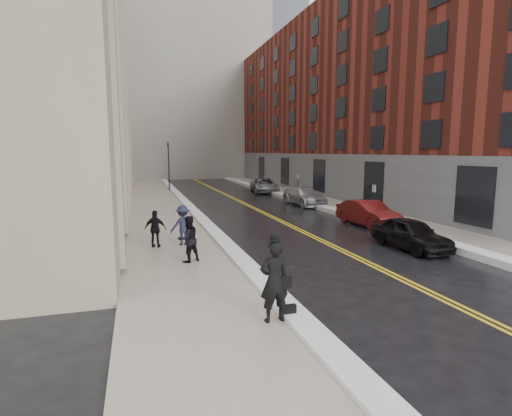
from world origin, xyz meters
TOP-DOWN VIEW (x-y plane):
  - ground at (0.00, 0.00)m, footprint 160.00×160.00m
  - sidewalk_left at (-4.50, 16.00)m, footprint 4.00×64.00m
  - sidewalk_right at (9.00, 16.00)m, footprint 3.00×64.00m
  - lane_stripe_a at (2.38, 16.00)m, footprint 0.12×64.00m
  - lane_stripe_b at (2.62, 16.00)m, footprint 0.12×64.00m
  - snow_ridge_left at (-2.20, 16.00)m, footprint 0.70×60.80m
  - snow_ridge_right at (7.15, 16.00)m, footprint 0.85×60.80m
  - building_right at (17.50, 23.00)m, footprint 14.00×50.00m
  - tower_far_center at (1.00, 56.00)m, footprint 28.00×16.00m
  - tower_far_right at (14.00, 66.00)m, footprint 22.00×18.00m
  - tower_far_left at (-12.00, 72.00)m, footprint 22.00×18.00m
  - traffic_signal at (-2.60, 30.00)m, footprint 0.18×0.15m
  - parking_sign_near at (7.90, 8.00)m, footprint 0.06×0.35m
  - parking_sign_far at (7.90, 20.00)m, footprint 0.06×0.35m
  - car_black at (5.46, 1.33)m, footprint 1.77×4.08m
  - car_maroon at (6.71, 6.69)m, footprint 1.86×4.52m
  - car_silver_near at (6.80, 15.97)m, footprint 2.36×5.10m
  - car_silver_far at (6.80, 26.26)m, footprint 3.18×5.63m
  - pedestrian_main at (-2.80, -4.34)m, footprint 0.76×0.52m
  - pedestrian_a at (-4.12, 1.54)m, footprint 1.03×0.93m
  - pedestrian_b at (-4.00, 4.36)m, footprint 1.24×0.88m
  - pedestrian_c at (-5.18, 4.23)m, footprint 1.01×0.66m

SIDE VIEW (x-z plane):
  - ground at x=0.00m, z-range 0.00..0.00m
  - lane_stripe_a at x=2.38m, z-range 0.00..0.01m
  - lane_stripe_b at x=2.62m, z-range 0.00..0.01m
  - sidewalk_left at x=-4.50m, z-range 0.00..0.15m
  - sidewalk_right at x=9.00m, z-range 0.00..0.15m
  - snow_ridge_left at x=-2.20m, z-range 0.00..0.26m
  - snow_ridge_right at x=7.15m, z-range 0.00..0.30m
  - car_black at x=5.46m, z-range 0.00..1.37m
  - car_silver_near at x=6.80m, z-range 0.00..1.44m
  - car_maroon at x=6.71m, z-range 0.00..1.46m
  - car_silver_far at x=6.80m, z-range 0.00..1.48m
  - pedestrian_c at x=-5.18m, z-range 0.15..1.75m
  - pedestrian_a at x=-4.12m, z-range 0.15..1.88m
  - pedestrian_b at x=-4.00m, z-range 0.15..1.90m
  - pedestrian_main at x=-2.80m, z-range 0.15..2.16m
  - parking_sign_near at x=7.90m, z-range 0.24..2.47m
  - parking_sign_far at x=7.90m, z-range 0.24..2.47m
  - traffic_signal at x=-2.60m, z-range 0.48..5.68m
  - building_right at x=17.50m, z-range 0.00..18.00m
  - tower_far_right at x=14.00m, z-range 0.00..44.00m
  - tower_far_center at x=1.00m, z-range 0.00..52.00m
  - tower_far_left at x=-12.00m, z-range 0.00..60.00m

